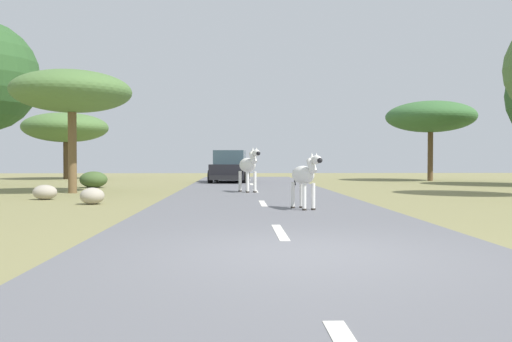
{
  "coord_description": "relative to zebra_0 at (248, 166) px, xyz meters",
  "views": [
    {
      "loc": [
        -0.91,
        -6.99,
        1.26
      ],
      "look_at": [
        -0.38,
        8.13,
        0.95
      ],
      "focal_mm": 37.9,
      "sensor_mm": 36.0,
      "label": 1
    }
  ],
  "objects": [
    {
      "name": "ground_plane",
      "position": [
        0.49,
        -13.26,
        -1.05
      ],
      "size": [
        90.0,
        90.0,
        0.0
      ],
      "primitive_type": "plane",
      "color": "olive"
    },
    {
      "name": "road",
      "position": [
        0.29,
        -13.26,
        -1.02
      ],
      "size": [
        6.0,
        64.0,
        0.05
      ],
      "primitive_type": "cube",
      "color": "slate",
      "rests_on": "ground_plane"
    },
    {
      "name": "lane_markings",
      "position": [
        0.29,
        -14.26,
        -0.99
      ],
      "size": [
        0.16,
        56.0,
        0.01
      ],
      "color": "silver",
      "rests_on": "road"
    },
    {
      "name": "zebra_0",
      "position": [
        0.0,
        0.0,
        0.0
      ],
      "size": [
        0.91,
        1.68,
        1.67
      ],
      "rotation": [
        0.0,
        0.0,
        3.51
      ],
      "color": "silver",
      "rests_on": "road"
    },
    {
      "name": "zebra_1",
      "position": [
        1.22,
        -7.1,
        -0.17
      ],
      "size": [
        0.73,
        1.4,
        1.38
      ],
      "rotation": [
        0.0,
        0.0,
        3.49
      ],
      "color": "silver",
      "rests_on": "road"
    },
    {
      "name": "car_0",
      "position": [
        -0.83,
        9.54,
        -0.2
      ],
      "size": [
        2.28,
        4.47,
        1.74
      ],
      "rotation": [
        0.0,
        0.0,
        3.06
      ],
      "color": "black",
      "rests_on": "road"
    },
    {
      "name": "tree_0",
      "position": [
        -11.71,
        15.68,
        2.35
      ],
      "size": [
        5.51,
        5.51,
        4.37
      ],
      "color": "#4C3823",
      "rests_on": "ground_plane"
    },
    {
      "name": "tree_1",
      "position": [
        11.26,
        12.0,
        2.82
      ],
      "size": [
        5.35,
        5.35,
        4.81
      ],
      "color": "brown",
      "rests_on": "ground_plane"
    },
    {
      "name": "tree_7",
      "position": [
        -6.69,
        0.53,
        2.79
      ],
      "size": [
        4.48,
        4.48,
        4.64
      ],
      "color": "brown",
      "rests_on": "ground_plane"
    },
    {
      "name": "bush_3",
      "position": [
        -6.96,
        4.52,
        -0.67
      ],
      "size": [
        1.24,
        1.12,
        0.74
      ],
      "primitive_type": "ellipsoid",
      "color": "#425B2D",
      "rests_on": "ground_plane"
    },
    {
      "name": "rock_0",
      "position": [
        -6.53,
        -2.92,
        -0.81
      ],
      "size": [
        0.76,
        0.58,
        0.48
      ],
      "primitive_type": "ellipsoid",
      "color": "#A89E8C",
      "rests_on": "ground_plane"
    },
    {
      "name": "rock_2",
      "position": [
        -4.54,
        -4.79,
        -0.81
      ],
      "size": [
        0.68,
        0.63,
        0.48
      ],
      "primitive_type": "ellipsoid",
      "color": "#A89E8C",
      "rests_on": "ground_plane"
    }
  ]
}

